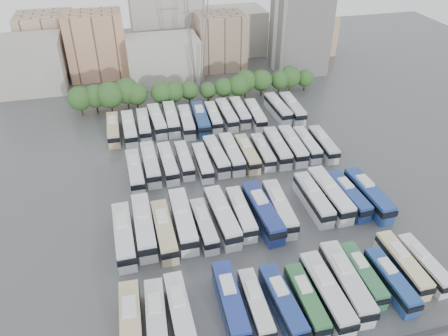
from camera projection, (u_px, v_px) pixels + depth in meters
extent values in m
plane|color=#424447|center=(241.00, 200.00, 79.89)|extent=(220.00, 220.00, 0.00)
cylinder|color=black|center=(82.00, 111.00, 107.25)|extent=(0.36, 0.36, 2.45)
sphere|color=#234C1E|center=(80.00, 98.00, 105.40)|extent=(5.87, 5.87, 5.87)
cylinder|color=black|center=(97.00, 108.00, 108.58)|extent=(0.36, 0.36, 2.38)
sphere|color=#234C1E|center=(95.00, 96.00, 106.78)|extent=(5.71, 5.71, 5.71)
cylinder|color=black|center=(112.00, 109.00, 108.01)|extent=(0.36, 0.36, 2.69)
sphere|color=#234C1E|center=(110.00, 95.00, 105.97)|extent=(6.45, 6.45, 6.45)
cylinder|color=black|center=(128.00, 104.00, 110.11)|extent=(0.36, 0.36, 2.65)
sphere|color=#234C1E|center=(126.00, 91.00, 108.11)|extent=(6.37, 6.37, 6.37)
cylinder|color=black|center=(138.00, 106.00, 109.85)|extent=(0.36, 0.36, 2.33)
sphere|color=#234C1E|center=(136.00, 94.00, 108.09)|extent=(5.59, 5.59, 5.59)
cylinder|color=black|center=(163.00, 104.00, 110.71)|extent=(0.36, 0.36, 2.27)
sphere|color=#234C1E|center=(162.00, 93.00, 108.99)|extent=(5.45, 5.45, 5.45)
cylinder|color=black|center=(174.00, 102.00, 111.58)|extent=(0.36, 0.36, 2.15)
sphere|color=#234C1E|center=(174.00, 92.00, 109.95)|extent=(5.17, 5.17, 5.17)
cylinder|color=black|center=(190.00, 100.00, 112.91)|extent=(0.36, 0.36, 2.01)
sphere|color=#234C1E|center=(189.00, 90.00, 111.39)|extent=(4.82, 4.82, 4.82)
cylinder|color=black|center=(208.00, 99.00, 113.72)|extent=(0.36, 0.36, 1.80)
sphere|color=#234C1E|center=(208.00, 90.00, 112.35)|extent=(4.32, 4.32, 4.32)
cylinder|color=black|center=(224.00, 97.00, 114.35)|extent=(0.36, 0.36, 2.04)
sphere|color=#234C1E|center=(224.00, 87.00, 112.81)|extent=(4.90, 4.90, 4.90)
cylinder|color=black|center=(238.00, 96.00, 114.61)|extent=(0.36, 0.36, 2.23)
sphere|color=#234C1E|center=(239.00, 85.00, 112.92)|extent=(5.36, 5.36, 5.36)
cylinder|color=black|center=(245.00, 93.00, 116.36)|extent=(0.36, 0.36, 2.41)
sphere|color=#234C1E|center=(245.00, 81.00, 114.54)|extent=(5.78, 5.78, 5.78)
cylinder|color=black|center=(261.00, 91.00, 117.02)|extent=(0.36, 0.36, 2.34)
sphere|color=#234C1E|center=(262.00, 80.00, 115.25)|extent=(5.61, 5.61, 5.61)
cylinder|color=black|center=(279.00, 90.00, 118.17)|extent=(0.36, 0.36, 2.11)
sphere|color=#234C1E|center=(280.00, 80.00, 116.57)|extent=(5.07, 5.07, 5.07)
cylinder|color=black|center=(289.00, 88.00, 118.91)|extent=(0.36, 0.36, 2.36)
sphere|color=#234C1E|center=(290.00, 77.00, 117.12)|extent=(5.67, 5.67, 5.67)
cylinder|color=black|center=(304.00, 87.00, 119.83)|extent=(0.36, 0.36, 1.94)
sphere|color=#234C1E|center=(305.00, 78.00, 118.36)|extent=(4.66, 4.66, 4.66)
cube|color=#9E998E|center=(29.00, 65.00, 117.45)|extent=(18.00, 14.00, 14.00)
cube|color=tan|center=(96.00, 45.00, 124.79)|extent=(16.00, 12.00, 18.00)
cube|color=#ADA89E|center=(163.00, 59.00, 123.64)|extent=(20.00, 14.00, 12.00)
cube|color=gray|center=(220.00, 41.00, 130.98)|extent=(14.00, 12.00, 16.00)
cube|color=gray|center=(167.00, 25.00, 138.32)|extent=(22.00, 16.00, 20.00)
cube|color=tan|center=(49.00, 42.00, 130.58)|extent=(16.00, 14.00, 16.00)
cube|color=#A39E93|center=(235.00, 31.00, 142.81)|extent=(18.00, 14.00, 14.00)
cube|color=tan|center=(310.00, 34.00, 143.37)|extent=(14.00, 12.00, 12.00)
cube|color=gray|center=(132.00, 49.00, 133.86)|extent=(12.00, 10.00, 10.00)
cube|color=silver|center=(300.00, 27.00, 126.18)|extent=(14.00, 14.00, 26.00)
cylinder|color=slate|center=(190.00, 31.00, 109.05)|extent=(2.90, 2.91, 33.83)
cylinder|color=slate|center=(187.00, 27.00, 112.27)|extent=(2.90, 2.91, 33.83)
cylinder|color=slate|center=(206.00, 30.00, 109.86)|extent=(2.90, 2.91, 33.83)
cylinder|color=slate|center=(203.00, 25.00, 113.08)|extent=(2.90, 2.91, 33.83)
cube|color=slate|center=(196.00, 12.00, 108.79)|extent=(7.00, 0.30, 0.30)
cube|color=#C6B388|center=(131.00, 326.00, 55.42)|extent=(2.96, 12.34, 3.48)
cube|color=black|center=(131.00, 324.00, 54.93)|extent=(3.09, 12.53, 1.02)
cube|color=silver|center=(129.00, 307.00, 55.57)|extent=(1.83, 3.32, 0.45)
cube|color=silver|center=(157.00, 322.00, 56.14)|extent=(3.05, 11.71, 3.29)
cube|color=black|center=(156.00, 319.00, 55.67)|extent=(3.18, 11.89, 0.97)
cube|color=silver|center=(155.00, 303.00, 56.28)|extent=(1.80, 3.17, 0.43)
cube|color=silver|center=(180.00, 315.00, 56.96)|extent=(2.72, 11.97, 3.38)
cube|color=black|center=(180.00, 312.00, 56.48)|extent=(2.84, 12.15, 0.99)
cube|color=silver|center=(178.00, 296.00, 57.10)|extent=(1.74, 3.21, 0.44)
cube|color=navy|center=(230.00, 303.00, 58.49)|extent=(2.91, 12.32, 3.47)
cube|color=black|center=(231.00, 300.00, 58.00)|extent=(3.04, 12.51, 1.02)
cube|color=silver|center=(228.00, 284.00, 58.64)|extent=(1.82, 3.31, 0.45)
cube|color=silver|center=(255.00, 305.00, 58.43)|extent=(2.46, 10.64, 3.00)
cube|color=black|center=(256.00, 303.00, 58.00)|extent=(2.56, 10.80, 0.88)
cube|color=silver|center=(253.00, 289.00, 58.55)|extent=(1.56, 2.85, 0.39)
cube|color=navy|center=(282.00, 303.00, 58.50)|extent=(3.04, 11.74, 3.29)
cube|color=black|center=(283.00, 301.00, 58.03)|extent=(3.16, 11.92, 0.97)
cube|color=silver|center=(279.00, 286.00, 58.62)|extent=(1.80, 3.18, 0.43)
cube|color=#2D6A39|center=(306.00, 301.00, 58.98)|extent=(2.40, 10.99, 3.11)
cube|color=black|center=(307.00, 299.00, 58.54)|extent=(2.51, 11.15, 0.91)
cube|color=silver|center=(303.00, 284.00, 59.11)|extent=(1.57, 2.94, 0.40)
cube|color=silver|center=(326.00, 293.00, 59.74)|extent=(2.83, 12.70, 3.59)
cube|color=black|center=(327.00, 291.00, 59.23)|extent=(2.96, 12.89, 1.06)
cube|color=silver|center=(323.00, 275.00, 59.88)|extent=(1.83, 3.40, 0.46)
cube|color=silver|center=(346.00, 283.00, 61.22)|extent=(3.26, 13.15, 3.70)
cube|color=black|center=(347.00, 280.00, 60.70)|extent=(3.39, 13.35, 1.09)
cube|color=silver|center=(343.00, 264.00, 61.38)|extent=(1.98, 3.55, 0.48)
cube|color=#2E6B43|center=(362.00, 275.00, 62.81)|extent=(2.44, 10.74, 3.03)
cube|color=black|center=(363.00, 273.00, 62.38)|extent=(2.55, 10.90, 0.89)
cube|color=silver|center=(360.00, 260.00, 62.94)|extent=(1.56, 2.88, 0.39)
cube|color=navy|center=(390.00, 281.00, 61.86)|extent=(2.61, 10.95, 3.09)
cube|color=black|center=(392.00, 279.00, 61.42)|extent=(2.72, 11.11, 0.91)
cube|color=silver|center=(387.00, 266.00, 61.97)|extent=(1.62, 2.94, 0.40)
cube|color=beige|center=(402.00, 265.00, 64.33)|extent=(2.46, 11.44, 3.24)
cube|color=black|center=(404.00, 263.00, 63.87)|extent=(2.57, 11.62, 0.95)
cube|color=silver|center=(399.00, 249.00, 64.46)|extent=(1.63, 3.05, 0.42)
cube|color=silver|center=(423.00, 265.00, 64.52)|extent=(2.62, 10.66, 3.00)
cube|color=black|center=(425.00, 263.00, 64.09)|extent=(2.73, 10.82, 0.88)
cube|color=silver|center=(421.00, 250.00, 64.63)|extent=(1.60, 2.87, 0.39)
cube|color=silver|center=(124.00, 236.00, 69.14)|extent=(3.01, 12.97, 3.66)
cube|color=black|center=(124.00, 234.00, 68.62)|extent=(3.14, 13.17, 1.08)
cube|color=silver|center=(122.00, 220.00, 69.28)|extent=(1.90, 3.48, 0.47)
cube|color=silver|center=(144.00, 227.00, 70.91)|extent=(2.90, 13.25, 3.75)
cube|color=black|center=(144.00, 224.00, 70.38)|extent=(3.03, 13.45, 1.10)
cube|color=silver|center=(142.00, 210.00, 71.06)|extent=(1.90, 3.54, 0.49)
cube|color=tan|center=(164.00, 231.00, 70.18)|extent=(2.84, 12.39, 3.50)
cube|color=black|center=(164.00, 229.00, 69.68)|extent=(2.97, 12.58, 1.03)
cube|color=silver|center=(162.00, 216.00, 70.32)|extent=(1.81, 3.32, 0.45)
cube|color=white|center=(183.00, 221.00, 72.12)|extent=(2.86, 13.32, 3.77)
cube|color=black|center=(183.00, 218.00, 71.58)|extent=(2.99, 13.52, 1.11)
cube|color=silver|center=(181.00, 205.00, 72.27)|extent=(1.89, 3.56, 0.49)
cube|color=silver|center=(204.00, 226.00, 71.57)|extent=(2.68, 11.10, 3.13)
cube|color=black|center=(204.00, 224.00, 71.12)|extent=(2.80, 11.27, 0.92)
cube|color=silver|center=(202.00, 212.00, 71.68)|extent=(1.65, 2.99, 0.40)
cube|color=silver|center=(222.00, 217.00, 72.94)|extent=(3.44, 13.19, 3.70)
cube|color=black|center=(222.00, 215.00, 72.42)|extent=(3.58, 13.39, 1.09)
cube|color=silver|center=(219.00, 202.00, 73.07)|extent=(2.03, 3.57, 0.48)
cube|color=white|center=(241.00, 214.00, 74.00)|extent=(2.49, 11.54, 3.27)
cube|color=black|center=(241.00, 212.00, 73.53)|extent=(2.60, 11.71, 0.96)
cube|color=silver|center=(239.00, 200.00, 74.13)|extent=(1.64, 3.08, 0.42)
cube|color=navy|center=(262.00, 213.00, 73.82)|extent=(3.55, 13.56, 3.81)
cube|color=black|center=(263.00, 210.00, 73.28)|extent=(3.69, 13.77, 1.12)
cube|color=silver|center=(259.00, 197.00, 73.95)|extent=(2.09, 3.68, 0.49)
cube|color=silver|center=(279.00, 209.00, 74.92)|extent=(3.26, 12.61, 3.54)
cube|color=black|center=(280.00, 206.00, 74.41)|extent=(3.40, 12.80, 1.04)
cube|color=silver|center=(277.00, 194.00, 75.07)|extent=(1.93, 3.41, 0.46)
cube|color=silver|center=(313.00, 199.00, 77.12)|extent=(2.64, 12.37, 3.50)
cube|color=black|center=(314.00, 197.00, 76.62)|extent=(2.77, 12.56, 1.03)
cube|color=silver|center=(311.00, 185.00, 77.26)|extent=(1.76, 3.30, 0.45)
cube|color=silver|center=(330.00, 195.00, 77.97)|extent=(3.12, 13.35, 3.76)
cube|color=black|center=(331.00, 192.00, 77.43)|extent=(3.26, 13.55, 1.11)
cube|color=silver|center=(327.00, 180.00, 78.11)|extent=(1.96, 3.58, 0.49)
cube|color=navy|center=(348.00, 196.00, 78.08)|extent=(2.99, 11.84, 3.33)
cube|color=black|center=(349.00, 194.00, 77.61)|extent=(3.11, 12.02, 0.98)
cube|color=silver|center=(346.00, 183.00, 78.20)|extent=(1.79, 3.20, 0.43)
cube|color=navy|center=(368.00, 195.00, 77.98)|extent=(3.17, 13.02, 3.67)
cube|color=black|center=(369.00, 193.00, 77.46)|extent=(3.31, 13.22, 1.08)
cube|color=silver|center=(365.00, 181.00, 78.11)|extent=(1.95, 3.51, 0.47)
cube|color=silver|center=(135.00, 172.00, 84.28)|extent=(2.79, 11.99, 3.38)
cube|color=black|center=(135.00, 170.00, 83.80)|extent=(2.92, 12.17, 0.99)
cube|color=silver|center=(133.00, 160.00, 84.41)|extent=(1.76, 3.22, 0.44)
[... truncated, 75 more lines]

